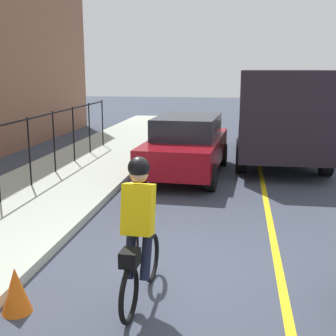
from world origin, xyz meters
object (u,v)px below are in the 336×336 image
at_px(cyclist_lead, 139,232).
at_px(traffic_cone_near, 16,290).
at_px(box_truck_background, 280,111).
at_px(parked_sedan_rear, 187,145).

xyz_separation_m(cyclist_lead, traffic_cone_near, (-0.46, 1.39, -0.63)).
height_order(cyclist_lead, box_truck_background, box_truck_background).
height_order(parked_sedan_rear, box_truck_background, box_truck_background).
height_order(parked_sedan_rear, traffic_cone_near, parked_sedan_rear).
height_order(box_truck_background, traffic_cone_near, box_truck_background).
xyz_separation_m(parked_sedan_rear, box_truck_background, (2.35, -2.61, 0.73)).
bearing_deg(box_truck_background, cyclist_lead, 166.29).
bearing_deg(box_truck_background, traffic_cone_near, 159.52).
bearing_deg(cyclist_lead, box_truck_background, -11.29).
bearing_deg(parked_sedan_rear, traffic_cone_near, -5.89).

